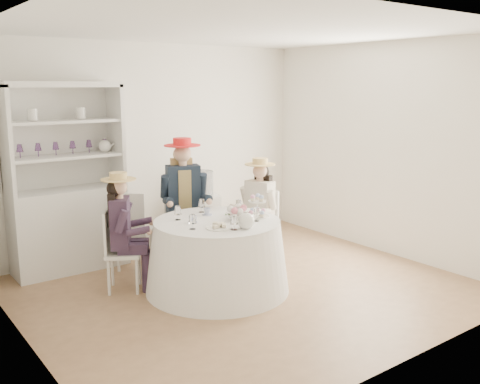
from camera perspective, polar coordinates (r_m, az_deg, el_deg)
ground at (r=5.89m, az=0.59°, el=-10.22°), size 4.50×4.50×0.00m
ceiling at (r=5.50m, az=0.65°, el=16.93°), size 4.50×4.50×0.00m
wall_back at (r=7.21m, az=-9.09°, el=4.74°), size 4.50×0.00×4.50m
wall_front at (r=4.15m, az=17.60°, el=-0.54°), size 4.50×0.00×4.50m
wall_left at (r=4.56m, az=-22.51°, el=0.15°), size 0.00×4.50×4.50m
wall_right at (r=7.11m, az=15.23°, el=4.39°), size 0.00×4.50×4.50m
tea_table at (r=5.74m, az=-2.44°, el=-6.78°), size 1.53×1.53×0.77m
hutch at (r=6.59m, az=-17.91°, el=-1.29°), size 1.37×0.66×2.20m
side_table at (r=7.46m, az=-4.10°, el=-2.84°), size 0.53×0.53×0.67m
hatbox at (r=7.35m, az=-4.15°, el=0.96°), size 0.37×0.37×0.33m
guest_left at (r=5.76m, az=-12.41°, el=-3.44°), size 0.55×0.50×1.28m
guest_mid at (r=6.50m, az=-6.03°, el=-0.15°), size 0.58×0.64×1.54m
guest_right at (r=6.48m, az=2.00°, el=-1.38°), size 0.53×0.49×1.31m
spare_chair at (r=6.43m, az=-11.40°, el=-3.79°), size 0.55×0.55×0.95m
teacup_a at (r=5.55m, az=-5.07°, el=-2.94°), size 0.09×0.09×0.07m
teacup_b at (r=5.85m, az=-3.53°, el=-2.14°), size 0.08×0.08×0.07m
teacup_c at (r=5.84m, az=-0.64°, el=-2.13°), size 0.12×0.12×0.07m
flower_bowl at (r=5.64m, az=-0.21°, el=-2.69°), size 0.27×0.27×0.06m
flower_arrangement at (r=5.65m, az=-0.18°, el=-1.99°), size 0.19×0.20×0.07m
table_teapot at (r=5.30m, az=0.64°, el=-3.09°), size 0.24×0.17×0.18m
sandwich_plate at (r=5.32m, az=-2.24°, el=-3.73°), size 0.27×0.27×0.06m
cupcake_stand at (r=5.76m, az=1.85°, el=-1.81°), size 0.26×0.26×0.24m
stemware_set at (r=5.61m, az=-2.48°, el=-2.31°), size 0.86×0.89×0.15m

